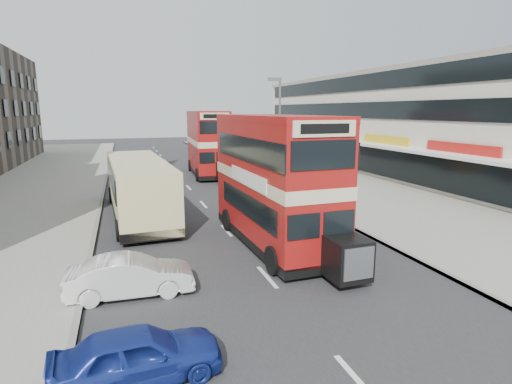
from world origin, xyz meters
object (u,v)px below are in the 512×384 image
object	(u,v)px
pedestrian_near	(328,185)
pedestrian_far	(245,156)
car_left_front	(131,276)
car_left_near	(138,355)
bus_second	(208,143)
bus_main	(274,181)
street_lamp	(279,124)
car_right_a	(271,190)
car_right_b	(256,177)
coach	(139,186)
cyclist	(240,179)

from	to	relation	value
pedestrian_near	pedestrian_far	size ratio (longest dim) A/B	1.05
car_left_front	pedestrian_near	xyz separation A→B (m)	(12.52, 10.57, 0.38)
car_left_near	car_left_front	world-z (taller)	car_left_front
bus_second	pedestrian_far	size ratio (longest dim) A/B	6.14
bus_main	pedestrian_near	world-z (taller)	bus_main
street_lamp	bus_main	distance (m)	13.77
car_left_front	car_right_a	bearing A→B (deg)	-34.96
bus_main	car_right_a	size ratio (longest dim) A/B	2.30
car_right_a	car_right_b	size ratio (longest dim) A/B	1.04
car_right_b	coach	bearing A→B (deg)	-53.00
bus_main	coach	xyz separation A→B (m)	(-5.38, 6.91, -1.13)
car_left_front	car_right_a	world-z (taller)	car_left_front
bus_main	car_right_a	distance (m)	9.72
pedestrian_far	cyclist	xyz separation A→B (m)	(-4.24, -13.14, -0.26)
coach	car_left_front	bearing A→B (deg)	-97.36
car_left_near	pedestrian_near	xyz separation A→B (m)	(12.47, 15.04, 0.40)
street_lamp	coach	bearing A→B (deg)	-151.05
car_right_b	pedestrian_far	xyz separation A→B (m)	(2.41, 11.46, 0.40)
coach	car_left_near	distance (m)	14.77
bus_second	street_lamp	bearing A→B (deg)	119.55
car_left_front	pedestrian_near	distance (m)	16.39
bus_main	pedestrian_far	xyz separation A→B (m)	(6.34, 26.10, -1.88)
street_lamp	car_left_near	xyz separation A→B (m)	(-11.08, -20.47, -4.16)
car_left_near	pedestrian_far	distance (m)	36.09
street_lamp	pedestrian_near	size ratio (longest dim) A/B	4.64
car_left_front	pedestrian_near	size ratio (longest dim) A/B	2.24
coach	cyclist	distance (m)	9.67
coach	car_right_a	xyz separation A→B (m)	(8.49, 2.02, -1.10)
coach	pedestrian_far	distance (m)	22.50
pedestrian_near	cyclist	world-z (taller)	cyclist
street_lamp	bus_second	world-z (taller)	street_lamp
car_left_front	pedestrian_far	size ratio (longest dim) A/B	2.36
coach	pedestrian_far	bearing A→B (deg)	55.19
bus_main	car_left_near	xyz separation A→B (m)	(-6.05, -7.80, -2.23)
car_right_a	car_right_b	distance (m)	5.76
bus_second	pedestrian_far	world-z (taller)	bus_second
bus_main	pedestrian_near	bearing A→B (deg)	-133.61
street_lamp	bus_main	world-z (taller)	street_lamp
car_right_a	pedestrian_far	size ratio (longest dim) A/B	2.59
car_right_a	cyclist	size ratio (longest dim) A/B	1.98
street_lamp	car_right_b	bearing A→B (deg)	119.27
bus_main	car_right_b	xyz separation A→B (m)	(3.93, 14.63, -2.28)
bus_main	car_right_a	xyz separation A→B (m)	(3.11, 8.93, -2.23)
pedestrian_far	cyclist	size ratio (longest dim) A/B	0.77
bus_second	car_left_front	world-z (taller)	bus_second
cyclist	car_right_b	bearing A→B (deg)	37.88
car_right_a	car_right_b	xyz separation A→B (m)	(0.82, 5.70, -0.05)
street_lamp	bus_second	distance (m)	8.81
car_left_near	car_right_b	world-z (taller)	car_left_near
car_right_a	pedestrian_far	world-z (taller)	pedestrian_far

